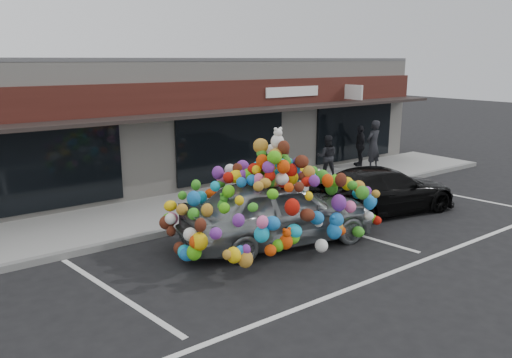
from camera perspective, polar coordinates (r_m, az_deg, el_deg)
ground at (r=11.17m, az=0.21°, el=-8.93°), size 90.00×90.00×0.00m
shop_building at (r=17.94m, az=-16.24°, el=6.26°), size 24.00×7.20×4.31m
sidewalk at (r=14.37m, az=-9.41°, el=-3.63°), size 26.00×3.00×0.15m
kerb at (r=13.11m, az=-6.38°, el=-5.21°), size 26.00×0.18×0.16m
parking_stripe_left at (r=9.94m, az=-15.84°, el=-12.42°), size 0.73×4.37×0.01m
parking_stripe_mid at (r=13.06m, az=9.61°, el=-5.72°), size 0.73×4.37×0.01m
parking_stripe_right at (r=17.23m, az=22.20°, el=-1.83°), size 0.73×4.37×0.01m
lane_line at (r=10.99m, az=16.17°, el=-9.87°), size 14.00×0.12×0.01m
toy_car at (r=11.73m, az=2.54°, el=-2.80°), size 3.33×5.24×2.87m
black_sedan at (r=14.61m, az=14.31°, el=-1.22°), size 2.57×4.75×1.31m
pedestrian_a at (r=19.40m, az=13.25°, el=3.77°), size 0.73×0.51×1.90m
pedestrian_b at (r=17.87m, az=8.09°, el=2.57°), size 0.94×0.91×1.52m
pedestrian_c at (r=20.13m, az=11.79°, el=3.76°), size 1.00×0.83×1.60m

